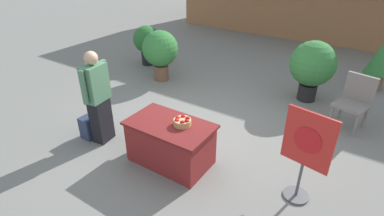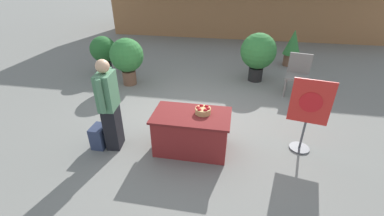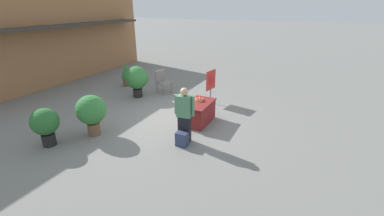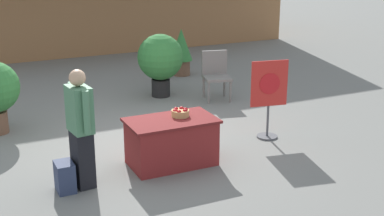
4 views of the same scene
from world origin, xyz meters
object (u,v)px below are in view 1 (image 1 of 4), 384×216
Objects in this scene: person_visitor at (98,98)px; patio_chair at (355,99)px; potted_plant_far_left at (147,41)px; display_table at (171,143)px; apple_basket at (182,122)px; potted_plant_far_right at (312,65)px; potted_plant_near_left at (160,50)px; potted_plant_near_right at (378,63)px; poster_board at (305,153)px; backpack at (91,126)px.

patio_chair is (3.67, 3.01, -0.28)m from person_visitor.
display_table is at bearing -44.67° from potted_plant_far_left.
potted_plant_far_right is (1.07, 3.44, 0.05)m from apple_basket.
person_visitor is at bearing -72.90° from potted_plant_near_left.
potted_plant_near_right is at bearing 52.35° from potted_plant_far_right.
poster_board is at bearing 6.67° from patio_chair.
potted_plant_far_right is at bearing -156.84° from poster_board.
patio_chair is (0.29, 2.50, -0.19)m from poster_board.
person_visitor reaches higher than apple_basket.
person_visitor reaches higher than patio_chair.
backpack is at bearing -170.88° from apple_basket.
potted_plant_near_right reaches higher than display_table.
potted_plant_far_left reaches higher than display_table.
potted_plant_far_left is at bearing -162.93° from potted_plant_near_right.
apple_basket is at bearing 22.26° from display_table.
potted_plant_far_left is 0.88× the size of potted_plant_near_left.
patio_chair is (2.26, 2.84, 0.21)m from display_table.
patio_chair is 0.75× the size of potted_plant_far_right.
poster_board is (3.38, 0.51, -0.09)m from person_visitor.
potted_plant_far_left is 0.83× the size of potted_plant_far_right.
backpack is (-1.69, -0.22, -0.16)m from display_table.
display_table is at bearing -157.74° from apple_basket.
poster_board is at bearing 1.75° from person_visitor.
apple_basket is 0.24× the size of potted_plant_far_left.
potted_plant_near_left is (-4.52, -0.25, 0.22)m from patio_chair.
potted_plant_near_left is 0.95× the size of potted_plant_far_right.
poster_board reaches higher than display_table.
apple_basket is 3.61m from potted_plant_far_right.
patio_chair reaches higher than backpack.
person_visitor is at bearing -61.06° from potted_plant_far_left.
patio_chair is at bearing 32.47° from person_visitor.
poster_board reaches higher than patio_chair.
potted_plant_near_right is 1.96m from potted_plant_far_right.
potted_plant_far_right is at bearing 14.74° from potted_plant_near_left.
potted_plant_far_right is at bearing 70.39° from display_table.
person_visitor is 6.51m from potted_plant_near_right.
apple_basket is 3.52m from potted_plant_near_left.
display_table is at bearing -69.55° from poster_board.
apple_basket is at bearing -107.23° from potted_plant_far_right.
apple_basket is at bearing -114.36° from potted_plant_near_right.
display_table is at bearing -109.61° from potted_plant_far_right.
potted_plant_near_right is (0.19, 2.22, 0.07)m from patio_chair.
display_table is 4.97× the size of apple_basket.
potted_plant_far_left is (-3.51, 3.21, -0.09)m from apple_basket.
apple_basket is 1.80m from poster_board.
backpack is 4.80m from potted_plant_far_right.
display_table is 1.51m from person_visitor.
potted_plant_near_right reaches higher than patio_chair.
display_table is 1.31× the size of patio_chair.
person_visitor is at bearing -70.80° from poster_board.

